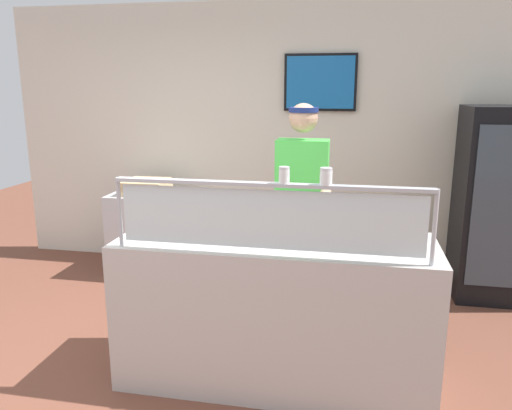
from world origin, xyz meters
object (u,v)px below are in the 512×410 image
pepper_flake_shaker (326,177)px  pizza_box_stack (146,187)px  worker_figure (302,206)px  parmesan_shaker (284,176)px  pizza_tray (282,234)px  drink_fridge (500,204)px  pizza_server (275,231)px

pepper_flake_shaker → pizza_box_stack: size_ratio=0.21×
worker_figure → parmesan_shaker: bearing=-90.0°
pizza_tray → pizza_box_stack: size_ratio=0.94×
pizza_tray → worker_figure: 0.62m
parmesan_shaker → pizza_box_stack: size_ratio=0.21×
pepper_flake_shaker → pizza_box_stack: 2.78m
parmesan_shaker → worker_figure: (0.00, 0.99, -0.40)m
pepper_flake_shaker → drink_fridge: 2.53m
pizza_server → worker_figure: worker_figure is taller
worker_figure → drink_fridge: bearing=31.7°
pizza_box_stack → drink_fridge: bearing=0.8°
pizza_server → pepper_flake_shaker: 0.63m
worker_figure → pizza_box_stack: size_ratio=4.01×
pizza_server → drink_fridge: (1.76, 1.66, -0.13)m
pizza_box_stack → worker_figure: bearing=-30.4°
parmesan_shaker → drink_fridge: size_ratio=0.05×
pepper_flake_shaker → worker_figure: size_ratio=0.05×
worker_figure → pizza_tray: bearing=-95.7°
parmesan_shaker → pizza_server: bearing=105.7°
pizza_server → pizza_box_stack: size_ratio=0.64×
pizza_server → worker_figure: (0.10, 0.64, 0.02)m
pepper_flake_shaker → drink_fridge: drink_fridge is taller
drink_fridge → worker_figure: bearing=-148.3°
parmesan_shaker → pizza_box_stack: parmesan_shaker is taller
pizza_tray → pizza_box_stack: 2.27m
pepper_flake_shaker → pizza_server: bearing=132.5°
drink_fridge → parmesan_shaker: bearing=-129.4°
drink_fridge → pizza_box_stack: (-3.33, -0.04, 0.04)m
pizza_tray → pizza_server: (-0.04, -0.02, 0.02)m
pizza_server → pizza_box_stack: bearing=121.5°
pizza_tray → pepper_flake_shaker: 0.64m
pizza_server → drink_fridge: 2.42m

